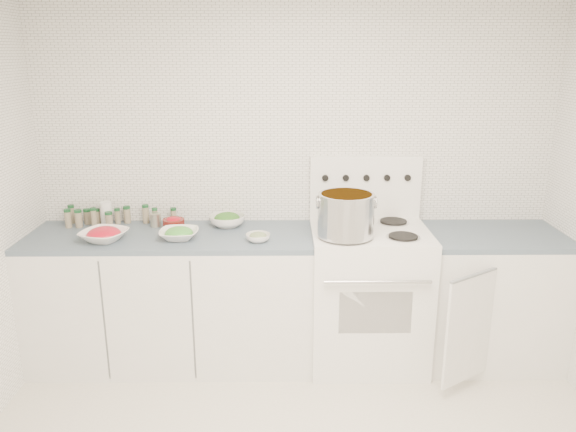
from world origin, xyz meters
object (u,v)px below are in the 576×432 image
object	(u,v)px
stock_pot	(346,213)
bowl_tomato	(104,235)
stove	(367,291)
bowl_snowpea	(179,234)

from	to	relation	value
stock_pot	bowl_tomato	xyz separation A→B (m)	(-1.51, 0.04, -0.15)
stove	stock_pot	size ratio (longest dim) A/B	3.69
bowl_tomato	bowl_snowpea	xyz separation A→B (m)	(0.46, 0.03, -0.00)
stove	bowl_snowpea	distance (m)	1.31
stock_pot	bowl_snowpea	distance (m)	1.06
stock_pot	stove	bearing A→B (deg)	41.86
bowl_snowpea	stove	bearing A→B (deg)	4.00
bowl_tomato	bowl_snowpea	world-z (taller)	bowl_tomato
stove	bowl_tomato	bearing A→B (deg)	-175.98
bowl_snowpea	stock_pot	bearing A→B (deg)	-4.11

